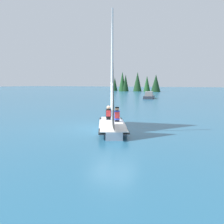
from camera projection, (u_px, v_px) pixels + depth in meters
ground_plane at (112, 130)px, 11.62m from camera, size 260.00×260.00×0.00m
sailboat_main at (112, 112)px, 11.54m from camera, size 3.18×4.57×5.98m
sailor_helm at (117, 117)px, 12.07m from camera, size 0.40×0.42×1.16m
sailor_crew at (108, 115)px, 12.76m from camera, size 0.40×0.42×1.16m
motorboat_distant at (149, 96)px, 34.98m from camera, size 2.06×4.39×1.14m
treeline_shore at (136, 83)px, 64.14m from camera, size 15.67×4.37×5.84m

